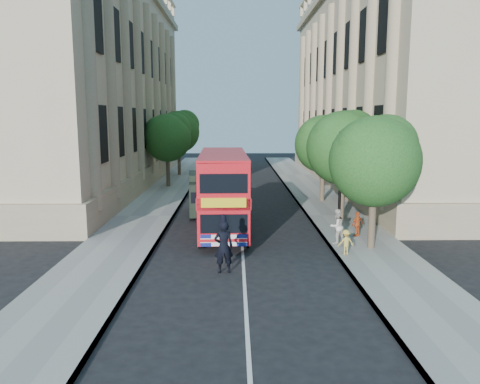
{
  "coord_description": "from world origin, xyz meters",
  "views": [
    {
      "loc": [
        -0.34,
        -17.38,
        5.97
      ],
      "look_at": [
        -0.09,
        5.32,
        2.3
      ],
      "focal_mm": 35.0,
      "sensor_mm": 36.0,
      "label": 1
    }
  ],
  "objects_px": {
    "double_decker_bus": "(223,189)",
    "lamp_post": "(340,186)",
    "woman_pedestrian": "(337,226)",
    "police_constable": "(224,247)",
    "box_van": "(204,195)"
  },
  "relations": [
    {
      "from": "box_van",
      "to": "lamp_post",
      "type": "bearing_deg",
      "value": -38.98
    },
    {
      "from": "police_constable",
      "to": "woman_pedestrian",
      "type": "bearing_deg",
      "value": -153.34
    },
    {
      "from": "double_decker_bus",
      "to": "woman_pedestrian",
      "type": "xyz_separation_m",
      "value": [
        5.35,
        -2.79,
        -1.31
      ]
    },
    {
      "from": "police_constable",
      "to": "double_decker_bus",
      "type": "bearing_deg",
      "value": -97.87
    },
    {
      "from": "box_van",
      "to": "police_constable",
      "type": "distance_m",
      "value": 10.86
    },
    {
      "from": "box_van",
      "to": "police_constable",
      "type": "height_order",
      "value": "box_van"
    },
    {
      "from": "double_decker_bus",
      "to": "lamp_post",
      "type": "bearing_deg",
      "value": -7.13
    },
    {
      "from": "lamp_post",
      "to": "box_van",
      "type": "relative_size",
      "value": 1.13
    },
    {
      "from": "double_decker_bus",
      "to": "police_constable",
      "type": "height_order",
      "value": "double_decker_bus"
    },
    {
      "from": "lamp_post",
      "to": "box_van",
      "type": "bearing_deg",
      "value": 146.56
    },
    {
      "from": "double_decker_bus",
      "to": "box_van",
      "type": "xyz_separation_m",
      "value": [
        -1.28,
        4.2,
        -1.0
      ]
    },
    {
      "from": "woman_pedestrian",
      "to": "police_constable",
      "type": "bearing_deg",
      "value": 6.82
    },
    {
      "from": "double_decker_bus",
      "to": "woman_pedestrian",
      "type": "bearing_deg",
      "value": -29.27
    },
    {
      "from": "lamp_post",
      "to": "woman_pedestrian",
      "type": "bearing_deg",
      "value": -105.08
    },
    {
      "from": "double_decker_bus",
      "to": "woman_pedestrian",
      "type": "relative_size",
      "value": 5.46
    }
  ]
}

